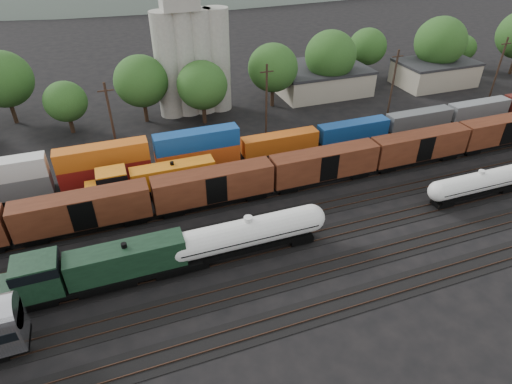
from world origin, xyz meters
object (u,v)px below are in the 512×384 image
object	(u,v)px
orange_locomotive	(150,180)
grain_silo	(191,51)
tank_car_a	(248,234)
green_locomotive	(92,269)

from	to	relation	value
orange_locomotive	grain_silo	bearing A→B (deg)	65.06
tank_car_a	orange_locomotive	distance (m)	17.14
tank_car_a	orange_locomotive	bearing A→B (deg)	118.94
green_locomotive	grain_silo	distance (m)	46.28
tank_car_a	grain_silo	world-z (taller)	grain_silo
green_locomotive	tank_car_a	bearing A→B (deg)	-0.00
green_locomotive	grain_silo	bearing A→B (deg)	64.28
grain_silo	green_locomotive	bearing A→B (deg)	-115.72
tank_car_a	green_locomotive	bearing A→B (deg)	180.00
orange_locomotive	tank_car_a	bearing A→B (deg)	-61.06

